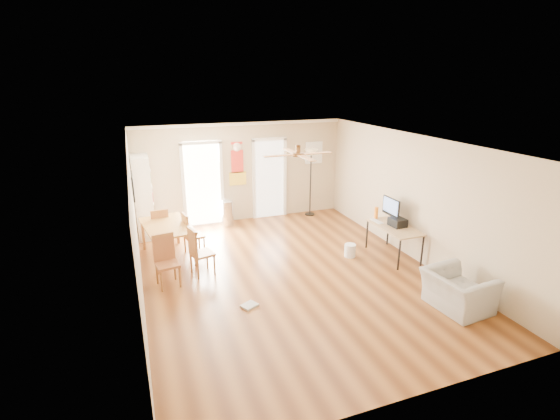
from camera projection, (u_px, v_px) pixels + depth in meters
name	position (u px, v px, depth m)	size (l,w,h in m)	color
floor	(291.00, 274.00, 7.99)	(7.00, 7.00, 0.00)	brown
ceiling	(292.00, 142.00, 7.18)	(5.50, 7.00, 0.00)	silver
wall_back	(242.00, 172.00, 10.70)	(5.50, 0.04, 2.60)	beige
wall_front	(409.00, 306.00, 4.46)	(5.50, 0.04, 2.60)	beige
wall_left	(136.00, 230.00, 6.68)	(0.04, 7.00, 2.60)	beige
wall_right	(413.00, 197.00, 8.48)	(0.04, 7.00, 2.60)	beige
crown_molding	(292.00, 144.00, 7.19)	(5.50, 7.00, 0.08)	white
kitchen_doorway	(203.00, 185.00, 10.42)	(0.90, 0.10, 2.10)	white
bathroom_doorway	(269.00, 179.00, 11.01)	(0.80, 0.10, 2.10)	white
wall_decal	(237.00, 164.00, 10.57)	(0.46, 0.03, 1.10)	red
ac_grille	(314.00, 153.00, 11.22)	(0.50, 0.04, 0.60)	white
framed_poster	(133.00, 186.00, 7.81)	(0.04, 0.66, 0.48)	black
ceiling_fan	(298.00, 154.00, 6.96)	(1.24, 1.24, 0.20)	#593819
bookshelf	(143.00, 197.00, 9.65)	(0.39, 0.89, 1.97)	white
dining_table	(168.00, 241.00, 8.64)	(0.89, 1.48, 0.74)	#AA7B36
dining_chair_right_a	(194.00, 234.00, 8.80)	(0.39, 0.39, 0.94)	#A67235
dining_chair_right_b	(202.00, 251.00, 7.88)	(0.40, 0.40, 0.97)	#A36634
dining_chair_near	(167.00, 262.00, 7.42)	(0.40, 0.40, 0.96)	#965730
dining_chair_far	(160.00, 228.00, 9.17)	(0.38, 0.38, 0.91)	#AC6F37
trash_can	(227.00, 213.00, 10.53)	(0.30, 0.30, 0.66)	#BAB9BC
torchiere_lamp	(311.00, 183.00, 11.17)	(0.35, 0.35, 1.85)	black
computer_desk	(393.00, 241.00, 8.70)	(0.64, 1.27, 0.68)	tan
imac	(391.00, 210.00, 8.81)	(0.08, 0.57, 0.53)	black
keyboard	(377.00, 221.00, 8.90)	(0.12, 0.36, 0.01)	silver
printer	(398.00, 222.00, 8.60)	(0.29, 0.33, 0.17)	black
orange_bottle	(376.00, 213.00, 9.06)	(0.09, 0.09, 0.26)	orange
wastebasket_a	(350.00, 250.00, 8.75)	(0.24, 0.24, 0.28)	silver
floor_cloth	(249.00, 305.00, 6.87)	(0.26, 0.20, 0.04)	#A0A09A
armchair	(457.00, 291.00, 6.73)	(0.98, 0.86, 0.64)	#9D9C98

